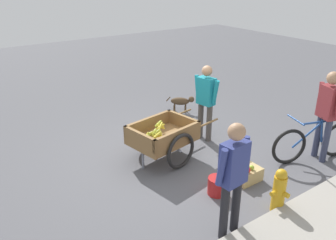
# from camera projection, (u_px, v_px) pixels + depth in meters

# --- Properties ---
(ground_plane) EXTENTS (24.00, 24.00, 0.00)m
(ground_plane) POSITION_uv_depth(u_px,v_px,m) (171.00, 158.00, 6.34)
(ground_plane) COLOR #56565B
(fruit_cart) EXTENTS (1.75, 1.06, 0.73)m
(fruit_cart) POSITION_uv_depth(u_px,v_px,m) (163.00, 137.00, 6.14)
(fruit_cart) COLOR olive
(fruit_cart) RESTS_ON ground
(vendor_person) EXTENTS (0.25, 0.59, 1.51)m
(vendor_person) POSITION_uv_depth(u_px,v_px,m) (206.00, 97.00, 6.70)
(vendor_person) COLOR #4C4742
(vendor_person) RESTS_ON ground
(bicycle) EXTENTS (1.59, 0.66, 0.85)m
(bicycle) POSITION_uv_depth(u_px,v_px,m) (314.00, 142.00, 6.14)
(bicycle) COLOR black
(bicycle) RESTS_ON ground
(cyclist_person) EXTENTS (0.30, 0.54, 1.61)m
(cyclist_person) POSITION_uv_depth(u_px,v_px,m) (328.00, 109.00, 5.94)
(cyclist_person) COLOR #333851
(cyclist_person) RESTS_ON ground
(dog) EXTENTS (0.52, 0.49, 0.40)m
(dog) POSITION_uv_depth(u_px,v_px,m) (182.00, 101.00, 8.27)
(dog) COLOR #4C3823
(dog) RESTS_ON ground
(fire_hydrant) EXTENTS (0.25, 0.25, 0.67)m
(fire_hydrant) POSITION_uv_depth(u_px,v_px,m) (279.00, 191.00, 4.83)
(fire_hydrant) COLOR gold
(fire_hydrant) RESTS_ON ground
(plastic_bucket) EXTENTS (0.29, 0.29, 0.28)m
(plastic_bucket) POSITION_uv_depth(u_px,v_px,m) (217.00, 186.00, 5.27)
(plastic_bucket) COLOR #B21E1E
(plastic_bucket) RESTS_ON ground
(apple_crate) EXTENTS (0.44, 0.32, 0.32)m
(apple_crate) POSITION_uv_depth(u_px,v_px,m) (247.00, 174.00, 5.61)
(apple_crate) COLOR tan
(apple_crate) RESTS_ON ground
(bystander_person) EXTENTS (0.52, 0.23, 1.56)m
(bystander_person) POSITION_uv_depth(u_px,v_px,m) (233.00, 172.00, 4.16)
(bystander_person) COLOR black
(bystander_person) RESTS_ON ground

